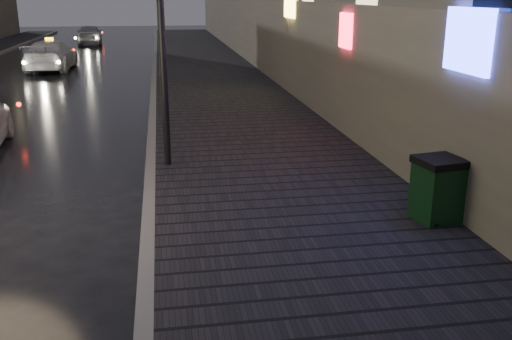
{
  "coord_description": "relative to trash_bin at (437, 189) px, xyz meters",
  "views": [
    {
      "loc": [
        1.81,
        -5.11,
        3.44
      ],
      "look_at": [
        3.17,
        3.11,
        0.85
      ],
      "focal_mm": 40.0,
      "sensor_mm": 36.0,
      "label": 1
    }
  ],
  "objects": [
    {
      "name": "taxi_mid",
      "position": [
        -9.0,
        20.41,
        0.03
      ],
      "size": [
        1.97,
        4.67,
        1.35
      ],
      "primitive_type": "imported",
      "rotation": [
        0.0,
        0.0,
        3.12
      ],
      "color": "silver",
      "rests_on": "ground"
    },
    {
      "name": "sidewalk",
      "position": [
        -1.9,
        18.61,
        -0.57
      ],
      "size": [
        4.6,
        58.0,
        0.15
      ],
      "primitive_type": "cube",
      "color": "black",
      "rests_on": "ground"
    },
    {
      "name": "car_far",
      "position": [
        -8.74,
        34.08,
        0.04
      ],
      "size": [
        1.99,
        4.17,
        1.38
      ],
      "primitive_type": "imported",
      "rotation": [
        0.0,
        0.0,
        3.23
      ],
      "color": "#9A9AA2",
      "rests_on": "ground"
    },
    {
      "name": "curb",
      "position": [
        -4.3,
        18.61,
        -0.57
      ],
      "size": [
        0.2,
        58.0,
        0.15
      ],
      "primitive_type": "cube",
      "color": "slate",
      "rests_on": "ground"
    },
    {
      "name": "trash_bin",
      "position": [
        0.0,
        0.0,
        0.0
      ],
      "size": [
        0.73,
        0.73,
        0.97
      ],
      "rotation": [
        0.0,
        0.0,
        0.17
      ],
      "color": "black",
      "rests_on": "sidewalk"
    }
  ]
}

